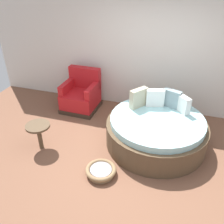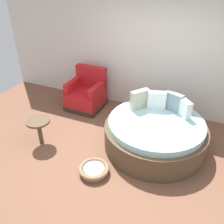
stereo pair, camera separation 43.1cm
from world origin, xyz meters
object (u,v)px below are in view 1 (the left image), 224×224
at_px(round_daybed, 156,130).
at_px(red_armchair, 81,96).
at_px(pet_basket, 101,171).
at_px(side_table, 38,129).

xyz_separation_m(round_daybed, red_armchair, (-1.90, 0.82, 0.04)).
height_order(pet_basket, side_table, side_table).
bearing_deg(round_daybed, side_table, -158.68).
xyz_separation_m(red_armchair, side_table, (-0.14, -1.62, 0.10)).
bearing_deg(red_armchair, pet_basket, -58.69).
height_order(red_armchair, side_table, red_armchair).
distance_m(red_armchair, pet_basket, 2.27).
xyz_separation_m(red_armchair, pet_basket, (1.17, -1.92, -0.26)).
bearing_deg(pet_basket, round_daybed, 56.68).
bearing_deg(red_armchair, round_daybed, -23.45).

